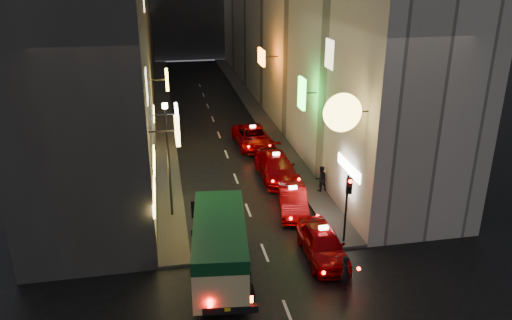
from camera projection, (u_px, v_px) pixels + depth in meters
building_left at (112, 13)px, 42.42m from camera, size 7.60×52.27×18.00m
building_right at (294, 10)px, 45.24m from camera, size 8.15×52.00×18.00m
sidewalk_left at (164, 112)px, 46.35m from camera, size 1.50×52.00×0.15m
sidewalk_right at (253, 107)px, 47.84m from camera, size 1.50×52.00×0.15m
minibus at (220, 242)px, 21.43m from camera, size 2.87×6.49×2.70m
taxi_near at (323, 241)px, 23.12m from camera, size 2.42×5.53×1.91m
taxi_second at (293, 198)px, 27.50m from camera, size 2.86×5.31×1.77m
taxi_third at (276, 165)px, 31.88m from camera, size 2.36×5.69×1.98m
taxi_far at (253, 135)px, 37.44m from camera, size 2.44×5.51×1.90m
pedestrian_crossing at (345, 270)px, 20.89m from camera, size 0.50×0.66×1.77m
pedestrian_sidewalk at (321, 177)px, 29.70m from camera, size 0.73×0.54×1.77m
traffic_light at (348, 195)px, 23.51m from camera, size 0.26×0.43×3.50m
lamp_post at (168, 153)px, 25.83m from camera, size 0.28×0.28×6.22m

